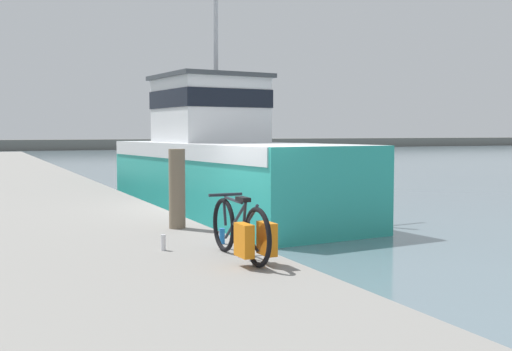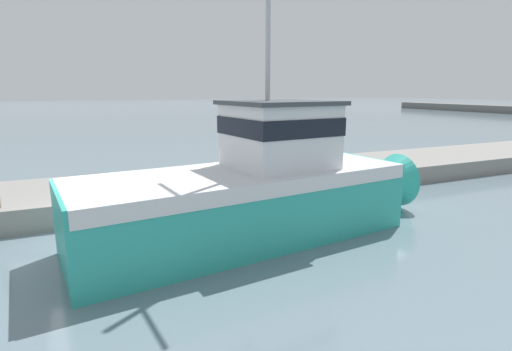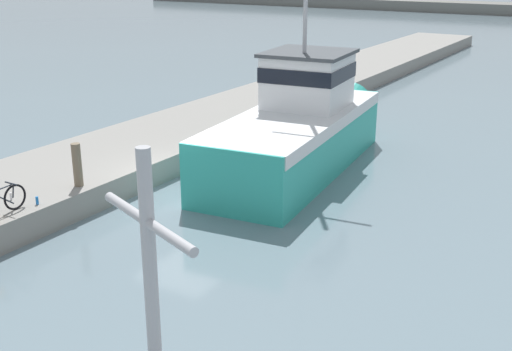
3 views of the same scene
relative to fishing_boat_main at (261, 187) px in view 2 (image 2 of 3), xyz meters
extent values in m
plane|color=slate|center=(-1.49, -4.60, -1.45)|extent=(320.00, 320.00, 0.00)
cube|color=gray|center=(-5.11, -4.60, -1.06)|extent=(4.51, 80.00, 0.78)
cube|color=teal|center=(0.06, -0.56, -0.46)|extent=(4.20, 9.72, 1.99)
cone|color=teal|center=(-0.56, 4.96, -0.46)|extent=(2.07, 1.90, 1.89)
cube|color=silver|center=(0.06, -0.56, 0.34)|extent=(4.24, 9.54, 0.40)
cube|color=silver|center=(-0.07, 0.61, 1.43)|extent=(2.81, 2.90, 1.78)
cube|color=black|center=(-0.07, 0.61, 1.74)|extent=(2.87, 2.96, 0.50)
cube|color=#3D4247|center=(-0.07, 0.61, 2.38)|extent=(3.04, 3.13, 0.12)
camera|label=1|loc=(-6.25, -16.62, 0.84)|focal=45.00mm
camera|label=2|loc=(10.06, -4.71, 2.74)|focal=28.00mm
camera|label=3|loc=(9.85, -18.94, 5.50)|focal=45.00mm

